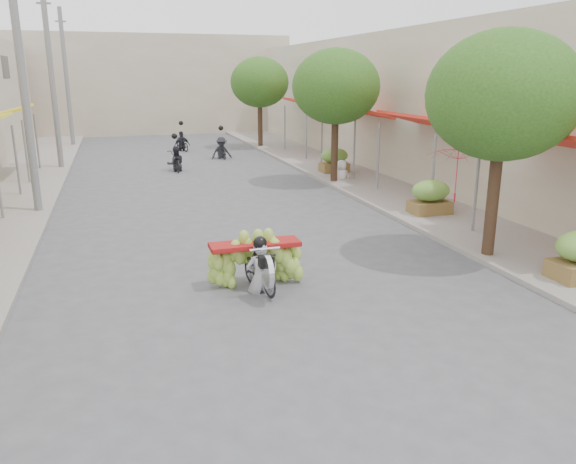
# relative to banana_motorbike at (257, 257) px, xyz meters

# --- Properties ---
(ground) EXTENTS (120.00, 120.00, 0.00)m
(ground) POSITION_rel_banana_motorbike_xyz_m (0.32, -3.74, -0.67)
(ground) COLOR #535358
(ground) RESTS_ON ground
(sidewalk_left) EXTENTS (4.00, 60.00, 0.12)m
(sidewalk_left) POSITION_rel_banana_motorbike_xyz_m (-6.68, 11.26, -0.61)
(sidewalk_left) COLOR gray
(sidewalk_left) RESTS_ON ground
(sidewalk_right) EXTENTS (4.00, 60.00, 0.12)m
(sidewalk_right) POSITION_rel_banana_motorbike_xyz_m (7.32, 11.26, -0.61)
(sidewalk_right) COLOR gray
(sidewalk_right) RESTS_ON ground
(shophouse_row_right) EXTENTS (9.77, 40.00, 6.00)m
(shophouse_row_right) POSITION_rel_banana_motorbike_xyz_m (12.31, 10.26, 2.33)
(shophouse_row_right) COLOR #BDB59C
(shophouse_row_right) RESTS_ON ground
(far_building) EXTENTS (20.00, 6.00, 7.00)m
(far_building) POSITION_rel_banana_motorbike_xyz_m (0.32, 34.26, 2.83)
(far_building) COLOR #BBAB93
(far_building) RESTS_ON ground
(utility_pole_mid) EXTENTS (0.60, 0.24, 8.00)m
(utility_pole_mid) POSITION_rel_banana_motorbike_xyz_m (-5.08, 8.26, 3.36)
(utility_pole_mid) COLOR slate
(utility_pole_mid) RESTS_ON ground
(utility_pole_far) EXTENTS (0.60, 0.24, 8.00)m
(utility_pole_far) POSITION_rel_banana_motorbike_xyz_m (-5.08, 17.26, 3.36)
(utility_pole_far) COLOR slate
(utility_pole_far) RESTS_ON ground
(utility_pole_back) EXTENTS (0.60, 0.24, 8.00)m
(utility_pole_back) POSITION_rel_banana_motorbike_xyz_m (-5.08, 26.26, 3.36)
(utility_pole_back) COLOR slate
(utility_pole_back) RESTS_ON ground
(street_tree_near) EXTENTS (3.40, 3.40, 5.25)m
(street_tree_near) POSITION_rel_banana_motorbike_xyz_m (5.72, 0.26, 3.12)
(street_tree_near) COLOR #3A2719
(street_tree_near) RESTS_ON ground
(street_tree_mid) EXTENTS (3.40, 3.40, 5.25)m
(street_tree_mid) POSITION_rel_banana_motorbike_xyz_m (5.72, 10.26, 3.12)
(street_tree_mid) COLOR #3A2719
(street_tree_mid) RESTS_ON ground
(street_tree_far) EXTENTS (3.40, 3.40, 5.25)m
(street_tree_far) POSITION_rel_banana_motorbike_xyz_m (5.72, 22.26, 3.12)
(street_tree_far) COLOR #3A2719
(street_tree_far) RESTS_ON ground
(produce_crate_mid) EXTENTS (1.20, 0.88, 1.16)m
(produce_crate_mid) POSITION_rel_banana_motorbike_xyz_m (6.52, 4.26, 0.05)
(produce_crate_mid) COLOR brown
(produce_crate_mid) RESTS_ON ground
(produce_crate_far) EXTENTS (1.20, 0.88, 1.16)m
(produce_crate_far) POSITION_rel_banana_motorbike_xyz_m (6.52, 12.26, 0.05)
(produce_crate_far) COLOR brown
(produce_crate_far) RESTS_ON ground
(banana_motorbike) EXTENTS (2.20, 1.76, 1.94)m
(banana_motorbike) POSITION_rel_banana_motorbike_xyz_m (0.00, 0.00, 0.00)
(banana_motorbike) COLOR black
(banana_motorbike) RESTS_ON ground
(market_umbrella) EXTENTS (2.06, 2.06, 1.56)m
(market_umbrella) POSITION_rel_banana_motorbike_xyz_m (6.33, 2.66, 1.71)
(market_umbrella) COLOR red
(market_umbrella) RESTS_ON ground
(pedestrian) EXTENTS (0.77, 0.49, 1.52)m
(pedestrian) POSITION_rel_banana_motorbike_xyz_m (6.21, 10.64, 0.21)
(pedestrian) COLOR white
(pedestrian) RESTS_ON ground
(bg_motorbike_a) EXTENTS (0.82, 1.59, 1.95)m
(bg_motorbike_a) POSITION_rel_banana_motorbike_xyz_m (-0.04, 15.21, 0.08)
(bg_motorbike_a) COLOR black
(bg_motorbike_a) RESTS_ON ground
(bg_motorbike_b) EXTENTS (1.11, 1.58, 1.95)m
(bg_motorbike_b) POSITION_rel_banana_motorbike_xyz_m (2.66, 18.45, 0.21)
(bg_motorbike_b) COLOR black
(bg_motorbike_b) RESTS_ON ground
(bg_motorbike_c) EXTENTS (1.09, 1.51, 1.95)m
(bg_motorbike_c) POSITION_rel_banana_motorbike_xyz_m (1.05, 22.12, 0.17)
(bg_motorbike_c) COLOR black
(bg_motorbike_c) RESTS_ON ground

